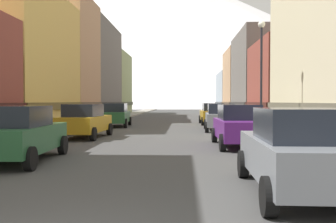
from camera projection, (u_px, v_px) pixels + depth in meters
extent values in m
cube|color=gray|center=(110.00, 119.00, 39.76)|extent=(2.50, 100.00, 0.15)
cube|color=gray|center=(231.00, 119.00, 39.23)|extent=(2.50, 100.00, 0.15)
cube|color=tan|center=(41.00, 60.00, 37.11)|extent=(9.97, 8.04, 11.86)
cube|color=brown|center=(41.00, 105.00, 37.22)|extent=(10.27, 8.04, 0.50)
cube|color=#66605B|center=(83.00, 71.00, 47.93)|extent=(7.58, 13.63, 11.53)
cube|color=#2D2B29|center=(83.00, 104.00, 48.04)|extent=(7.88, 13.63, 0.50)
cube|color=#8C9966|center=(104.00, 84.00, 60.27)|extent=(7.34, 10.71, 9.48)
cube|color=#3F442D|center=(104.00, 103.00, 60.36)|extent=(7.64, 10.71, 0.50)
cube|color=brown|center=(300.00, 83.00, 32.03)|extent=(7.36, 9.37, 6.95)
cube|color=#3B1B16|center=(300.00, 105.00, 32.08)|extent=(7.66, 9.37, 0.50)
cube|color=#66605B|center=(266.00, 76.00, 43.38)|extent=(6.45, 12.30, 9.69)
cube|color=#2D2B29|center=(266.00, 104.00, 43.46)|extent=(6.75, 12.30, 0.50)
cube|color=tan|center=(248.00, 83.00, 55.19)|extent=(6.34, 10.21, 9.31)
cube|color=brown|center=(248.00, 104.00, 55.27)|extent=(6.64, 10.21, 0.50)
cube|color=#99A5B2|center=(240.00, 93.00, 66.86)|extent=(7.45, 12.45, 6.97)
cube|color=#444A50|center=(240.00, 103.00, 66.91)|extent=(7.75, 12.45, 0.50)
cube|color=#265933|center=(20.00, 138.00, 12.17)|extent=(2.03, 4.48, 0.80)
cube|color=#1E232D|center=(16.00, 116.00, 11.90)|extent=(1.70, 2.27, 0.64)
cylinder|color=black|center=(12.00, 145.00, 13.82)|extent=(0.25, 0.69, 0.68)
cylinder|color=black|center=(63.00, 145.00, 13.83)|extent=(0.25, 0.69, 0.68)
cylinder|color=black|center=(30.00, 159.00, 10.53)|extent=(0.25, 0.69, 0.68)
cube|color=#B28419|center=(85.00, 124.00, 20.16)|extent=(2.03, 4.48, 0.80)
cube|color=#1E232D|center=(83.00, 110.00, 19.89)|extent=(1.69, 2.27, 0.64)
cylinder|color=black|center=(78.00, 129.00, 21.89)|extent=(0.25, 0.69, 0.68)
cylinder|color=black|center=(110.00, 129.00, 21.73)|extent=(0.25, 0.69, 0.68)
cylinder|color=black|center=(56.00, 134.00, 18.60)|extent=(0.25, 0.69, 0.68)
cylinder|color=black|center=(93.00, 134.00, 18.45)|extent=(0.25, 0.69, 0.68)
cube|color=#265933|center=(116.00, 117.00, 29.22)|extent=(2.04, 4.48, 0.80)
cube|color=#1E232D|center=(115.00, 108.00, 28.95)|extent=(1.70, 2.27, 0.64)
cylinder|color=black|center=(107.00, 121.00, 30.88)|extent=(0.25, 0.69, 0.68)
cylinder|color=black|center=(130.00, 121.00, 30.89)|extent=(0.25, 0.69, 0.68)
cylinder|color=black|center=(100.00, 123.00, 27.58)|extent=(0.25, 0.69, 0.68)
cylinder|color=black|center=(125.00, 123.00, 27.59)|extent=(0.25, 0.69, 0.68)
cube|color=slate|center=(298.00, 158.00, 7.91)|extent=(1.95, 4.44, 0.80)
cube|color=#1E232D|center=(302.00, 124.00, 7.64)|extent=(1.65, 2.24, 0.64)
cylinder|color=black|center=(243.00, 164.00, 9.63)|extent=(0.24, 0.69, 0.68)
cylinder|color=black|center=(318.00, 165.00, 9.50)|extent=(0.24, 0.69, 0.68)
cylinder|color=black|center=(269.00, 197.00, 6.34)|extent=(0.24, 0.69, 0.68)
cube|color=#591E72|center=(240.00, 129.00, 16.24)|extent=(1.92, 4.43, 0.80)
cube|color=#1E232D|center=(239.00, 112.00, 16.48)|extent=(1.64, 2.23, 0.64)
cylinder|color=black|center=(271.00, 143.00, 14.58)|extent=(0.23, 0.68, 0.68)
cylinder|color=black|center=(223.00, 143.00, 14.63)|extent=(0.23, 0.68, 0.68)
cylinder|color=black|center=(254.00, 135.00, 17.88)|extent=(0.23, 0.68, 0.68)
cylinder|color=black|center=(214.00, 135.00, 17.93)|extent=(0.23, 0.68, 0.68)
cube|color=slate|center=(220.00, 119.00, 25.03)|extent=(1.97, 4.45, 0.80)
cube|color=#1E232D|center=(221.00, 109.00, 24.76)|extent=(1.67, 2.25, 0.64)
cylinder|color=black|center=(205.00, 124.00, 26.75)|extent=(0.24, 0.69, 0.68)
cylinder|color=black|center=(232.00, 124.00, 26.62)|extent=(0.24, 0.69, 0.68)
cylinder|color=black|center=(207.00, 127.00, 23.46)|extent=(0.24, 0.69, 0.68)
cylinder|color=black|center=(237.00, 127.00, 23.33)|extent=(0.24, 0.69, 0.68)
cube|color=#B28419|center=(212.00, 115.00, 32.07)|extent=(1.92, 4.43, 0.80)
cube|color=#1E232D|center=(213.00, 107.00, 31.80)|extent=(1.64, 2.23, 0.64)
cylinder|color=black|center=(200.00, 119.00, 33.75)|extent=(0.23, 0.68, 0.68)
cylinder|color=black|center=(221.00, 119.00, 33.70)|extent=(0.23, 0.68, 0.68)
cylinder|color=black|center=(203.00, 121.00, 30.45)|extent=(0.23, 0.68, 0.68)
cylinder|color=black|center=(226.00, 121.00, 30.40)|extent=(0.23, 0.68, 0.68)
cylinder|color=#4C5156|center=(332.00, 141.00, 12.66)|extent=(0.56, 0.56, 0.90)
cylinder|color=#2D2D33|center=(333.00, 126.00, 12.65)|extent=(0.59, 0.59, 0.08)
cylinder|color=gray|center=(50.00, 126.00, 23.99)|extent=(0.44, 0.44, 0.43)
sphere|color=#345E20|center=(50.00, 120.00, 23.98)|extent=(0.47, 0.47, 0.47)
cylinder|color=gray|center=(279.00, 128.00, 22.46)|extent=(0.54, 0.54, 0.40)
sphere|color=#2A8927|center=(279.00, 121.00, 22.45)|extent=(0.55, 0.55, 0.55)
cylinder|color=black|center=(261.00, 82.00, 19.41)|extent=(0.12, 0.12, 5.50)
sphere|color=white|center=(262.00, 24.00, 19.33)|extent=(0.36, 0.36, 0.36)
cone|color=silver|center=(154.00, 34.00, 263.78)|extent=(349.19, 349.19, 97.26)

